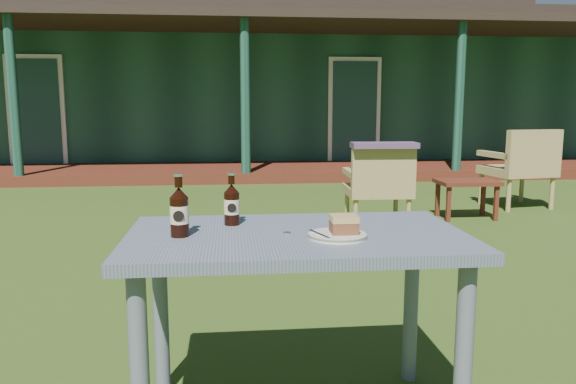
{
  "coord_description": "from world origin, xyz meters",
  "views": [
    {
      "loc": [
        -0.23,
        -3.53,
        1.17
      ],
      "look_at": [
        0.0,
        -1.3,
        0.82
      ],
      "focal_mm": 35.0,
      "sensor_mm": 36.0,
      "label": 1
    }
  ],
  "objects": [
    {
      "name": "cola_bottle_near",
      "position": [
        -0.23,
        -1.44,
        0.8
      ],
      "size": [
        0.06,
        0.06,
        0.2
      ],
      "color": "black",
      "rests_on": "cafe_table"
    },
    {
      "name": "cafe_table",
      "position": [
        0.0,
        -1.6,
        0.62
      ],
      "size": [
        1.2,
        0.7,
        0.72
      ],
      "color": "#535D69",
      "rests_on": "ground"
    },
    {
      "name": "tree_mid",
      "position": [
        3.0,
        18.5,
        4.75
      ],
      "size": [
        0.28,
        0.28,
        9.5
      ],
      "primitive_type": "cylinder",
      "color": "brown",
      "rests_on": "ground"
    },
    {
      "name": "cola_bottle_far",
      "position": [
        -0.41,
        -1.61,
        0.81
      ],
      "size": [
        0.07,
        0.07,
        0.22
      ],
      "color": "black",
      "rests_on": "cafe_table"
    },
    {
      "name": "plate",
      "position": [
        0.13,
        -1.69,
        0.73
      ],
      "size": [
        0.2,
        0.2,
        0.01
      ],
      "color": "silver",
      "rests_on": "cafe_table"
    },
    {
      "name": "armchair_left",
      "position": [
        1.15,
        1.53,
        0.44
      ],
      "size": [
        0.6,
        0.56,
        0.78
      ],
      "color": "#A18A50",
      "rests_on": "ground"
    },
    {
      "name": "armchair_right",
      "position": [
        3.05,
        2.47,
        0.5
      ],
      "size": [
        0.75,
        0.72,
        0.9
      ],
      "color": "#A18A50",
      "rests_on": "ground"
    },
    {
      "name": "bottle_cap",
      "position": [
        -0.04,
        -1.62,
        0.72
      ],
      "size": [
        0.03,
        0.03,
        0.01
      ],
      "primitive_type": "cylinder",
      "color": "silver",
      "rests_on": "cafe_table"
    },
    {
      "name": "cake_slice",
      "position": [
        0.15,
        -1.68,
        0.77
      ],
      "size": [
        0.09,
        0.09,
        0.06
      ],
      "color": "brown",
      "rests_on": "plate"
    },
    {
      "name": "fork",
      "position": [
        0.07,
        -1.7,
        0.74
      ],
      "size": [
        0.06,
        0.14,
        0.0
      ],
      "primitive_type": "cube",
      "rotation": [
        0.0,
        0.0,
        0.33
      ],
      "color": "silver",
      "rests_on": "plate"
    },
    {
      "name": "floral_throw",
      "position": [
        1.14,
        1.37,
        0.81
      ],
      "size": [
        0.6,
        0.24,
        0.05
      ],
      "primitive_type": "cube",
      "rotation": [
        0.0,
        0.0,
        3.11
      ],
      "color": "#55385A",
      "rests_on": "armchair_left"
    },
    {
      "name": "ground",
      "position": [
        0.0,
        0.0,
        0.0
      ],
      "size": [
        80.0,
        80.0,
        0.0
      ],
      "primitive_type": "plane",
      "color": "#334916"
    },
    {
      "name": "side_table",
      "position": [
        2.19,
        1.96,
        0.34
      ],
      "size": [
        0.6,
        0.4,
        0.4
      ],
      "color": "#512113",
      "rests_on": "ground"
    },
    {
      "name": "pavilion",
      "position": [
        -0.0,
        9.39,
        1.61
      ],
      "size": [
        15.8,
        8.3,
        3.45
      ],
      "color": "#194131",
      "rests_on": "ground"
    }
  ]
}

